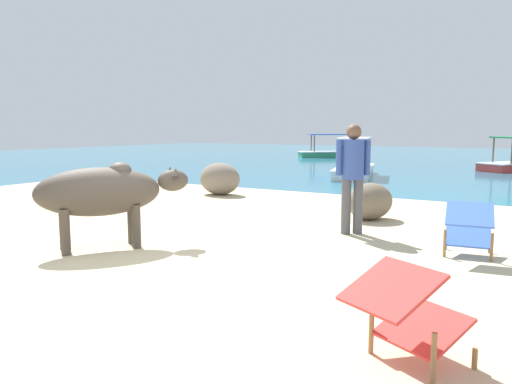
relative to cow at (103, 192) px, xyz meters
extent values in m
cube|color=#CCB78E|center=(1.18, -0.45, -0.76)|extent=(18.00, 14.00, 0.04)
cube|color=teal|center=(1.18, 21.55, -0.78)|extent=(60.00, 36.00, 0.03)
cylinder|color=#4C4238|center=(0.09, 0.40, -0.45)|extent=(0.12, 0.12, 0.58)
cylinder|color=#4C4238|center=(0.35, 0.21, -0.45)|extent=(0.12, 0.12, 0.58)
cylinder|color=#4C4238|center=(-0.42, -0.30, -0.45)|extent=(0.12, 0.12, 0.58)
cylinder|color=#4C4238|center=(-0.16, -0.49, -0.45)|extent=(0.12, 0.12, 0.58)
ellipsoid|color=#4C4238|center=(-0.03, -0.05, 0.01)|extent=(1.40, 1.62, 0.63)
ellipsoid|color=#4C4238|center=(0.54, 0.75, 0.11)|extent=(0.45, 0.49, 0.29)
cone|color=#4C4238|center=(0.42, 0.83, 0.24)|extent=(0.15, 0.15, 0.11)
cone|color=#4C4238|center=(0.66, 0.66, 0.24)|extent=(0.15, 0.15, 0.11)
ellipsoid|color=#4C4238|center=(0.13, 0.18, 0.28)|extent=(0.38, 0.39, 0.21)
cylinder|color=olive|center=(4.11, -0.89, -0.67)|extent=(0.04, 0.04, 0.14)
cylinder|color=olive|center=(4.57, -1.14, -0.67)|extent=(0.04, 0.04, 0.14)
cylinder|color=olive|center=(3.91, -1.25, -0.57)|extent=(0.04, 0.04, 0.34)
cylinder|color=olive|center=(4.37, -1.50, -0.57)|extent=(0.04, 0.04, 0.34)
cube|color=red|center=(4.24, -1.20, -0.50)|extent=(0.66, 0.63, 0.21)
cube|color=red|center=(4.09, -1.47, -0.17)|extent=(0.68, 0.66, 0.23)
cylinder|color=olive|center=(3.88, 2.16, -0.67)|extent=(0.04, 0.04, 0.14)
cylinder|color=olive|center=(4.40, 2.22, -0.67)|extent=(0.04, 0.04, 0.14)
cylinder|color=olive|center=(3.93, 1.75, -0.57)|extent=(0.04, 0.04, 0.34)
cylinder|color=olive|center=(4.45, 1.81, -0.57)|extent=(0.04, 0.04, 0.34)
cube|color=#3D66C6|center=(4.16, 1.98, -0.50)|extent=(0.57, 0.49, 0.21)
cube|color=#3D66C6|center=(4.20, 1.67, -0.17)|extent=(0.57, 0.52, 0.23)
cylinder|color=#4C4C51|center=(2.43, 2.42, -0.33)|extent=(0.14, 0.14, 0.82)
cylinder|color=#4C4C51|center=(2.58, 2.52, -0.33)|extent=(0.14, 0.14, 0.82)
cylinder|color=#334C99|center=(2.51, 2.47, 0.37)|extent=(0.32, 0.32, 0.58)
cylinder|color=#334C99|center=(2.33, 2.35, 0.40)|extent=(0.09, 0.09, 0.52)
cylinder|color=#334C99|center=(2.68, 2.58, 0.40)|extent=(0.09, 0.09, 0.52)
sphere|color=brown|center=(2.51, 2.47, 0.77)|extent=(0.22, 0.22, 0.22)
ellipsoid|color=#756651|center=(2.40, 3.73, -0.42)|extent=(0.98, 1.08, 0.64)
ellipsoid|color=gray|center=(-1.64, 5.13, -0.36)|extent=(1.06, 0.77, 0.75)
cube|color=white|center=(-0.39, 11.24, -0.63)|extent=(1.93, 3.76, 0.28)
cube|color=white|center=(-0.39, 11.24, -0.47)|extent=(2.00, 3.84, 0.04)
cylinder|color=brown|center=(-1.02, 12.20, -0.01)|extent=(0.06, 0.06, 0.95)
cylinder|color=brown|center=(-0.27, 12.38, -0.01)|extent=(0.06, 0.06, 0.95)
cylinder|color=brown|center=(-0.51, 10.10, -0.01)|extent=(0.06, 0.06, 0.95)
cylinder|color=brown|center=(0.24, 10.28, -0.01)|extent=(0.06, 0.06, 0.95)
cube|color=silver|center=(-0.39, 11.24, 0.49)|extent=(1.51, 2.67, 0.06)
cylinder|color=brown|center=(4.06, 15.61, -0.01)|extent=(0.06, 0.06, 0.95)
cylinder|color=brown|center=(3.42, 16.04, -0.01)|extent=(0.06, 0.06, 0.95)
cube|color=#338E66|center=(-5.10, 21.45, -0.63)|extent=(3.56, 3.01, 0.28)
cube|color=white|center=(-5.10, 21.45, -0.47)|extent=(3.65, 3.09, 0.04)
cylinder|color=brown|center=(-4.45, 22.39, -0.01)|extent=(0.06, 0.06, 0.95)
cylinder|color=brown|center=(-4.00, 21.77, -0.01)|extent=(0.06, 0.06, 0.95)
cylinder|color=brown|center=(-6.20, 21.12, -0.01)|extent=(0.06, 0.06, 0.95)
cylinder|color=brown|center=(-5.75, 20.50, -0.01)|extent=(0.06, 0.06, 0.95)
cube|color=#3D66C6|center=(-5.10, 21.45, 0.49)|extent=(2.59, 2.24, 0.06)
camera|label=1|loc=(4.83, -4.48, 0.82)|focal=34.48mm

